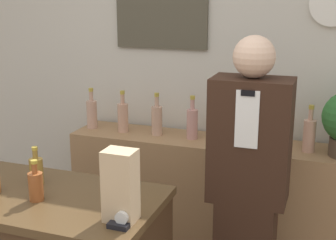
# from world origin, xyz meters

# --- Properties ---
(back_wall) EXTENTS (5.20, 0.09, 2.70)m
(back_wall) POSITION_xyz_m (-0.00, 2.00, 1.36)
(back_wall) COLOR beige
(back_wall) RESTS_ON ground_plane
(back_shelf) EXTENTS (2.10, 0.39, 0.92)m
(back_shelf) POSITION_xyz_m (0.19, 1.74, 0.46)
(back_shelf) COLOR #9E754C
(back_shelf) RESTS_ON ground_plane
(shopkeeper) EXTENTS (0.43, 0.27, 1.69)m
(shopkeeper) POSITION_xyz_m (0.50, 1.17, 0.84)
(shopkeeper) COLOR #331E14
(shopkeeper) RESTS_ON ground_plane
(paper_bag) EXTENTS (0.13, 0.11, 0.31)m
(paper_bag) POSITION_xyz_m (0.10, 0.39, 1.12)
(paper_bag) COLOR tan
(paper_bag) RESTS_ON display_counter
(tape_dispenser) EXTENTS (0.09, 0.06, 0.07)m
(tape_dispenser) POSITION_xyz_m (0.12, 0.33, 0.98)
(tape_dispenser) COLOR black
(tape_dispenser) RESTS_ON display_counter
(counter_bottle_3) EXTENTS (0.07, 0.07, 0.20)m
(counter_bottle_3) POSITION_xyz_m (-0.47, 0.60, 1.03)
(counter_bottle_3) COLOR olive
(counter_bottle_3) RESTS_ON display_counter
(counter_bottle_4) EXTENTS (0.07, 0.07, 0.20)m
(counter_bottle_4) POSITION_xyz_m (-0.36, 0.44, 1.03)
(counter_bottle_4) COLOR brown
(counter_bottle_4) RESTS_ON display_counter
(shelf_bottle_0) EXTENTS (0.08, 0.08, 0.30)m
(shelf_bottle_0) POSITION_xyz_m (-0.78, 1.74, 1.03)
(shelf_bottle_0) COLOR tan
(shelf_bottle_0) RESTS_ON back_shelf
(shelf_bottle_1) EXTENTS (0.08, 0.08, 0.30)m
(shelf_bottle_1) POSITION_xyz_m (-0.52, 1.73, 1.03)
(shelf_bottle_1) COLOR tan
(shelf_bottle_1) RESTS_ON back_shelf
(shelf_bottle_2) EXTENTS (0.08, 0.08, 0.30)m
(shelf_bottle_2) POSITION_xyz_m (-0.26, 1.74, 1.03)
(shelf_bottle_2) COLOR tan
(shelf_bottle_2) RESTS_ON back_shelf
(shelf_bottle_3) EXTENTS (0.08, 0.08, 0.30)m
(shelf_bottle_3) POSITION_xyz_m (-0.00, 1.74, 1.03)
(shelf_bottle_3) COLOR tan
(shelf_bottle_3) RESTS_ON back_shelf
(shelf_bottle_4) EXTENTS (0.08, 0.08, 0.30)m
(shelf_bottle_4) POSITION_xyz_m (0.26, 1.75, 1.03)
(shelf_bottle_4) COLOR tan
(shelf_bottle_4) RESTS_ON back_shelf
(shelf_bottle_5) EXTENTS (0.08, 0.08, 0.30)m
(shelf_bottle_5) POSITION_xyz_m (0.52, 1.73, 1.03)
(shelf_bottle_5) COLOR tan
(shelf_bottle_5) RESTS_ON back_shelf
(shelf_bottle_6) EXTENTS (0.08, 0.08, 0.30)m
(shelf_bottle_6) POSITION_xyz_m (0.78, 1.72, 1.03)
(shelf_bottle_6) COLOR tan
(shelf_bottle_6) RESTS_ON back_shelf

